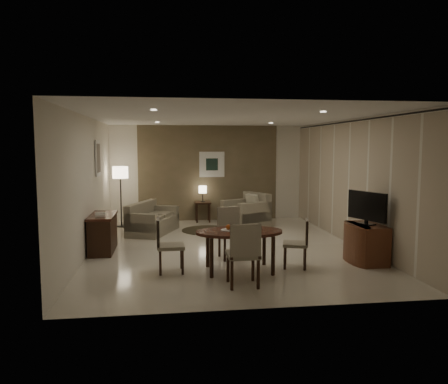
{
  "coord_description": "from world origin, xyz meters",
  "views": [
    {
      "loc": [
        -1.25,
        -8.89,
        2.11
      ],
      "look_at": [
        0.0,
        0.2,
        1.15
      ],
      "focal_mm": 35.0,
      "sensor_mm": 36.0,
      "label": 1
    }
  ],
  "objects": [
    {
      "name": "plate_a",
      "position": [
        -0.19,
        -1.69,
        0.7
      ],
      "size": [
        0.26,
        0.26,
        0.02
      ],
      "primitive_type": "cylinder",
      "color": "white",
      "rests_on": "dining_table"
    },
    {
      "name": "art_back_frame",
      "position": [
        0.1,
        3.46,
        1.6
      ],
      "size": [
        0.72,
        0.03,
        0.72
      ],
      "primitive_type": "cube",
      "color": "silver",
      "rests_on": "wall_back"
    },
    {
      "name": "taupe_accent",
      "position": [
        0.0,
        3.48,
        1.35
      ],
      "size": [
        3.96,
        0.03,
        2.7
      ],
      "primitive_type": "cube",
      "color": "brown",
      "rests_on": "wall_back"
    },
    {
      "name": "tv_cabinet",
      "position": [
        2.4,
        -1.5,
        0.35
      ],
      "size": [
        0.48,
        0.9,
        0.7
      ],
      "primitive_type": null,
      "color": "brown",
      "rests_on": "floor"
    },
    {
      "name": "chair_near",
      "position": [
        -0.09,
        -2.52,
        0.49
      ],
      "size": [
        0.48,
        0.48,
        0.99
      ],
      "primitive_type": null,
      "rotation": [
        0.0,
        0.0,
        3.14
      ],
      "color": "gray",
      "rests_on": "floor"
    },
    {
      "name": "console_desk",
      "position": [
        -2.49,
        0.0,
        0.38
      ],
      "size": [
        0.48,
        1.2,
        0.75
      ],
      "primitive_type": null,
      "color": "#4D2418",
      "rests_on": "floor"
    },
    {
      "name": "armchair",
      "position": [
        0.85,
        2.22,
        0.44
      ],
      "size": [
        1.28,
        1.31,
        0.89
      ],
      "primitive_type": null,
      "rotation": [
        0.0,
        0.0,
        -1.12
      ],
      "color": "gray",
      "rests_on": "floor"
    },
    {
      "name": "downlight_nl",
      "position": [
        -1.4,
        -1.8,
        2.69
      ],
      "size": [
        0.1,
        0.1,
        0.01
      ],
      "primitive_type": "cylinder",
      "color": "white",
      "rests_on": "ceiling"
    },
    {
      "name": "downlight_fl",
      "position": [
        -1.4,
        1.8,
        2.69
      ],
      "size": [
        0.1,
        0.1,
        0.01
      ],
      "primitive_type": "cylinder",
      "color": "white",
      "rests_on": "ceiling"
    },
    {
      "name": "telephone",
      "position": [
        -2.49,
        -0.3,
        0.8
      ],
      "size": [
        0.2,
        0.14,
        0.09
      ],
      "primitive_type": null,
      "color": "white",
      "rests_on": "console_desk"
    },
    {
      "name": "flat_tv",
      "position": [
        2.38,
        -1.5,
        1.02
      ],
      "size": [
        0.36,
        0.85,
        0.6
      ],
      "primitive_type": null,
      "rotation": [
        0.0,
        0.0,
        0.35
      ],
      "color": "black",
      "rests_on": "tv_cabinet"
    },
    {
      "name": "napkin",
      "position": [
        0.21,
        -1.79,
        0.72
      ],
      "size": [
        0.12,
        0.08,
        0.03
      ],
      "primitive_type": "cube",
      "color": "white",
      "rests_on": "plate_b"
    },
    {
      "name": "fruit_apple",
      "position": [
        -0.19,
        -1.69,
        0.75
      ],
      "size": [
        0.09,
        0.09,
        0.09
      ],
      "primitive_type": "sphere",
      "color": "#AB4613",
      "rests_on": "plate_a"
    },
    {
      "name": "plate_b",
      "position": [
        0.21,
        -1.79,
        0.7
      ],
      "size": [
        0.26,
        0.26,
        0.02
      ],
      "primitive_type": "cylinder",
      "color": "white",
      "rests_on": "dining_table"
    },
    {
      "name": "chair_right",
      "position": [
        1.0,
        -1.65,
        0.43
      ],
      "size": [
        0.52,
        0.52,
        0.85
      ],
      "primitive_type": null,
      "rotation": [
        0.0,
        0.0,
        -1.87
      ],
      "color": "gray",
      "rests_on": "floor"
    },
    {
      "name": "sofa",
      "position": [
        -1.54,
        1.79,
        0.37
      ],
      "size": [
        1.75,
        1.31,
        0.74
      ],
      "primitive_type": null,
      "rotation": [
        0.0,
        0.0,
        1.19
      ],
      "color": "gray",
      "rests_on": "floor"
    },
    {
      "name": "art_left_frame",
      "position": [
        -2.72,
        1.2,
        1.85
      ],
      "size": [
        0.03,
        0.6,
        0.8
      ],
      "primitive_type": "cube",
      "color": "silver",
      "rests_on": "wall_left"
    },
    {
      "name": "room_shell",
      "position": [
        0.0,
        0.4,
        1.35
      ],
      "size": [
        5.5,
        7.0,
        2.7
      ],
      "color": "beige",
      "rests_on": "ground"
    },
    {
      "name": "table_lamp",
      "position": [
        -0.19,
        3.21,
        0.81
      ],
      "size": [
        0.22,
        0.22,
        0.5
      ],
      "primitive_type": null,
      "color": "#FFEAC1",
      "rests_on": "side_table"
    },
    {
      "name": "floor_lamp",
      "position": [
        -2.39,
        2.73,
        0.79
      ],
      "size": [
        0.4,
        0.4,
        1.59
      ],
      "primitive_type": null,
      "color": "#FFE5B7",
      "rests_on": "floor"
    },
    {
      "name": "chair_left",
      "position": [
        -1.15,
        -1.65,
        0.45
      ],
      "size": [
        0.45,
        0.45,
        0.91
      ],
      "primitive_type": null,
      "rotation": [
        0.0,
        0.0,
        1.59
      ],
      "color": "gray",
      "rests_on": "floor"
    },
    {
      "name": "curtain_rod",
      "position": [
        2.68,
        0.0,
        2.64
      ],
      "size": [
        0.03,
        6.8,
        0.03
      ],
      "primitive_type": "cylinder",
      "rotation": [
        1.57,
        0.0,
        0.0
      ],
      "color": "black",
      "rests_on": "wall_right"
    },
    {
      "name": "art_back_canvas",
      "position": [
        0.1,
        3.44,
        1.6
      ],
      "size": [
        0.34,
        0.01,
        0.34
      ],
      "primitive_type": "cube",
      "color": "black",
      "rests_on": "wall_back"
    },
    {
      "name": "art_left_canvas",
      "position": [
        -2.71,
        1.2,
        1.85
      ],
      "size": [
        0.01,
        0.46,
        0.64
      ],
      "primitive_type": "cube",
      "color": "gray",
      "rests_on": "wall_left"
    },
    {
      "name": "round_rug",
      "position": [
        -0.19,
        1.91,
        0.01
      ],
      "size": [
        1.29,
        1.29,
        0.01
      ],
      "primitive_type": "cylinder",
      "color": "#38311F",
      "rests_on": "floor"
    },
    {
      "name": "curtain_wall",
      "position": [
        2.68,
        0.0,
        1.32
      ],
      "size": [
        0.08,
        6.7,
        2.58
      ],
      "primitive_type": null,
      "color": "#C3AF98",
      "rests_on": "wall_right"
    },
    {
      "name": "chair_far",
      "position": [
        -0.0,
        -0.89,
        0.48
      ],
      "size": [
        0.52,
        0.52,
        0.95
      ],
      "primitive_type": null,
      "rotation": [
        0.0,
        0.0,
        0.14
      ],
      "color": "gray",
      "rests_on": "floor"
    },
    {
      "name": "downlight_fr",
      "position": [
        1.4,
        1.8,
        2.69
      ],
      "size": [
        0.1,
        0.1,
        0.01
      ],
      "primitive_type": "cylinder",
      "color": "white",
      "rests_on": "ceiling"
    },
    {
      "name": "downlight_nr",
      "position": [
        1.4,
        -1.8,
        2.69
      ],
      "size": [
        0.1,
        0.1,
        0.01
      ],
      "primitive_type": "cylinder",
      "color": "white",
      "rests_on": "ceiling"
    },
    {
      "name": "dining_table",
      "position": [
        -0.01,
        -1.74,
        0.35
      ],
      "size": [
        1.48,
        0.92,
        0.69
      ],
      "primitive_type": null,
      "color": "#4D2418",
      "rests_on": "floor"
    },
    {
      "name": "side_table",
      "position": [
        -0.19,
        3.21,
        0.28
      ],
      "size": [
        0.44,
        0.44,
        0.56
      ],
      "primitive_type": null,
      "color": "black",
      "rests_on": "floor"
    }
  ]
}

